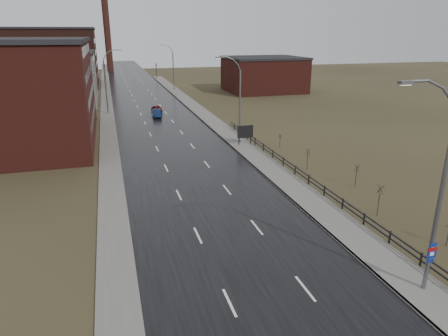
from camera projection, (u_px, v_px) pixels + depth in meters
road at (153, 113)px, 73.51m from camera, size 14.00×300.00×0.06m
sidewalk_right at (240, 144)px, 53.00m from camera, size 3.20×180.00×0.18m
curb_right at (229, 145)px, 52.61m from camera, size 0.16×180.00×0.18m
sidewalk_left at (107, 116)px, 71.34m from camera, size 2.40×260.00×0.12m
warehouse_near at (2, 92)px, 52.18m from camera, size 22.44×28.56×13.50m
warehouse_mid at (56, 77)px, 83.47m from camera, size 16.32×20.40×10.50m
warehouse_far at (46, 57)px, 108.64m from camera, size 26.52×24.48×15.50m
building_right at (264, 74)px, 100.12m from camera, size 18.36×16.32×8.50m
smokestack at (107, 29)px, 148.82m from camera, size 2.70×2.70×30.70m
streetlight_main at (436, 194)px, 21.03m from camera, size 3.91×0.29×12.11m
streetlight_right_mid at (238, 100)px, 52.04m from camera, size 3.36×0.28×11.35m
streetlight_left at (107, 82)px, 71.43m from camera, size 3.36×0.28×11.35m
streetlight_right_far at (172, 67)px, 101.16m from camera, size 3.36×0.28×11.35m
guardrail at (312, 181)px, 38.07m from camera, size 0.10×53.05×1.10m
shrub_c at (379, 199)px, 32.13m from camera, size 0.63×0.67×2.68m
shrub_d at (356, 175)px, 38.28m from camera, size 0.53×0.56×2.23m
shrub_e at (308, 159)px, 43.00m from camera, size 0.57×0.60×2.41m
shrub_f at (280, 140)px, 51.56m from camera, size 0.43×0.46×1.81m
billboard at (245, 132)px, 52.18m from camera, size 2.16×0.17×2.70m
traffic_light_left at (105, 65)px, 124.51m from camera, size 0.58×2.73×5.30m
traffic_light_right at (156, 64)px, 128.72m from camera, size 0.58×2.73×5.30m
car_near at (157, 114)px, 70.00m from camera, size 1.56×4.09×1.33m
car_far at (157, 109)px, 74.54m from camera, size 1.87×3.97×1.31m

